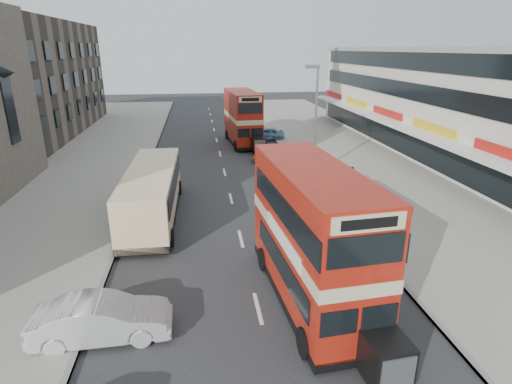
{
  "coord_description": "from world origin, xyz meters",
  "views": [
    {
      "loc": [
        -1.92,
        -10.9,
        9.24
      ],
      "look_at": [
        0.31,
        4.65,
        3.7
      ],
      "focal_mm": 28.76,
      "sensor_mm": 36.0,
      "label": 1
    }
  ],
  "objects_px": {
    "bus_second": "(243,118)",
    "coach": "(152,191)",
    "car_left_front": "(102,319)",
    "street_lamp": "(315,113)",
    "bus_main": "(313,236)",
    "car_right_b": "(276,155)",
    "car_right_c": "(265,134)",
    "car_right_a": "(315,186)",
    "pedestrian_near": "(350,179)",
    "cyclist": "(284,162)"
  },
  "relations": [
    {
      "from": "bus_second",
      "to": "coach",
      "type": "height_order",
      "value": "bus_second"
    },
    {
      "from": "car_left_front",
      "to": "street_lamp",
      "type": "bearing_deg",
      "value": -36.59
    },
    {
      "from": "bus_main",
      "to": "bus_second",
      "type": "relative_size",
      "value": 1.01
    },
    {
      "from": "car_right_b",
      "to": "coach",
      "type": "bearing_deg",
      "value": -39.51
    },
    {
      "from": "bus_main",
      "to": "car_right_b",
      "type": "height_order",
      "value": "bus_main"
    },
    {
      "from": "car_left_front",
      "to": "coach",
      "type": "bearing_deg",
      "value": -5.43
    },
    {
      "from": "car_left_front",
      "to": "car_right_b",
      "type": "height_order",
      "value": "car_left_front"
    },
    {
      "from": "car_right_c",
      "to": "bus_second",
      "type": "bearing_deg",
      "value": -63.67
    },
    {
      "from": "street_lamp",
      "to": "coach",
      "type": "xyz_separation_m",
      "value": [
        -11.16,
        -6.49,
        -3.2
      ]
    },
    {
      "from": "car_right_a",
      "to": "pedestrian_near",
      "type": "relative_size",
      "value": 2.4
    },
    {
      "from": "bus_second",
      "to": "coach",
      "type": "bearing_deg",
      "value": 64.41
    },
    {
      "from": "bus_main",
      "to": "car_left_front",
      "type": "height_order",
      "value": "bus_main"
    },
    {
      "from": "street_lamp",
      "to": "pedestrian_near",
      "type": "distance_m",
      "value": 5.75
    },
    {
      "from": "bus_main",
      "to": "car_right_c",
      "type": "relative_size",
      "value": 2.34
    },
    {
      "from": "car_right_b",
      "to": "car_right_c",
      "type": "xyz_separation_m",
      "value": [
        0.46,
        8.68,
        0.1
      ]
    },
    {
      "from": "car_right_b",
      "to": "pedestrian_near",
      "type": "height_order",
      "value": "pedestrian_near"
    },
    {
      "from": "car_right_a",
      "to": "car_right_b",
      "type": "bearing_deg",
      "value": -166.83
    },
    {
      "from": "bus_second",
      "to": "car_left_front",
      "type": "height_order",
      "value": "bus_second"
    },
    {
      "from": "car_right_a",
      "to": "pedestrian_near",
      "type": "bearing_deg",
      "value": 95.0
    },
    {
      "from": "bus_second",
      "to": "pedestrian_near",
      "type": "relative_size",
      "value": 5.37
    },
    {
      "from": "street_lamp",
      "to": "car_right_a",
      "type": "height_order",
      "value": "street_lamp"
    },
    {
      "from": "car_right_a",
      "to": "bus_main",
      "type": "bearing_deg",
      "value": -9.86
    },
    {
      "from": "cyclist",
      "to": "car_right_c",
      "type": "bearing_deg",
      "value": 89.21
    },
    {
      "from": "street_lamp",
      "to": "bus_main",
      "type": "height_order",
      "value": "street_lamp"
    },
    {
      "from": "pedestrian_near",
      "to": "cyclist",
      "type": "distance_m",
      "value": 6.91
    },
    {
      "from": "bus_main",
      "to": "car_right_b",
      "type": "bearing_deg",
      "value": -101.63
    },
    {
      "from": "cyclist",
      "to": "bus_main",
      "type": "bearing_deg",
      "value": -97.78
    },
    {
      "from": "car_right_b",
      "to": "car_right_a",
      "type": "bearing_deg",
      "value": 6.92
    },
    {
      "from": "car_right_c",
      "to": "cyclist",
      "type": "xyz_separation_m",
      "value": [
        -0.32,
        -11.18,
        -0.04
      ]
    },
    {
      "from": "car_right_b",
      "to": "car_left_front",
      "type": "bearing_deg",
      "value": -24.45
    },
    {
      "from": "bus_second",
      "to": "car_right_a",
      "type": "xyz_separation_m",
      "value": [
        3.0,
        -15.9,
        -2.07
      ]
    },
    {
      "from": "street_lamp",
      "to": "bus_main",
      "type": "bearing_deg",
      "value": -105.8
    },
    {
      "from": "bus_main",
      "to": "car_right_a",
      "type": "bearing_deg",
      "value": -111.13
    },
    {
      "from": "coach",
      "to": "car_right_c",
      "type": "distance_m",
      "value": 21.98
    },
    {
      "from": "car_left_front",
      "to": "car_right_c",
      "type": "bearing_deg",
      "value": -20.6
    },
    {
      "from": "pedestrian_near",
      "to": "car_right_c",
      "type": "bearing_deg",
      "value": -79.34
    },
    {
      "from": "car_right_a",
      "to": "car_right_c",
      "type": "height_order",
      "value": "car_right_c"
    },
    {
      "from": "car_right_a",
      "to": "pedestrian_near",
      "type": "xyz_separation_m",
      "value": [
        2.39,
        -0.07,
        0.41
      ]
    },
    {
      "from": "car_right_b",
      "to": "pedestrian_near",
      "type": "relative_size",
      "value": 2.42
    },
    {
      "from": "coach",
      "to": "car_left_front",
      "type": "bearing_deg",
      "value": -92.86
    },
    {
      "from": "bus_second",
      "to": "car_right_a",
      "type": "relative_size",
      "value": 2.24
    },
    {
      "from": "bus_main",
      "to": "pedestrian_near",
      "type": "bearing_deg",
      "value": -121.39
    },
    {
      "from": "coach",
      "to": "car_right_a",
      "type": "distance_m",
      "value": 10.55
    },
    {
      "from": "cyclist",
      "to": "street_lamp",
      "type": "bearing_deg",
      "value": -48.27
    },
    {
      "from": "bus_second",
      "to": "car_right_a",
      "type": "distance_m",
      "value": 16.31
    },
    {
      "from": "street_lamp",
      "to": "car_left_front",
      "type": "bearing_deg",
      "value": -125.13
    },
    {
      "from": "bus_second",
      "to": "coach",
      "type": "distance_m",
      "value": 19.77
    },
    {
      "from": "car_right_c",
      "to": "cyclist",
      "type": "relative_size",
      "value": 2.08
    },
    {
      "from": "car_right_a",
      "to": "cyclist",
      "type": "relative_size",
      "value": 2.15
    },
    {
      "from": "coach",
      "to": "cyclist",
      "type": "distance_m",
      "value": 12.72
    }
  ]
}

